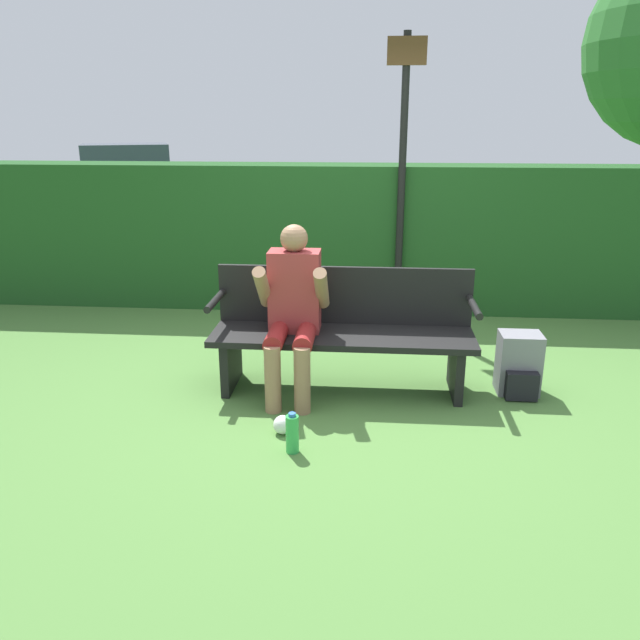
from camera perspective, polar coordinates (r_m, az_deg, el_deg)
ground_plane at (r=4.58m, az=1.99°, el=-6.32°), size 40.00×40.00×0.00m
hedge_back at (r=6.42m, az=3.04°, el=7.57°), size 12.00×0.58×1.45m
park_bench at (r=4.48m, az=2.09°, el=-0.89°), size 1.86×0.52×0.86m
person_seated at (r=4.33m, az=-2.49°, el=1.34°), size 0.49×0.61×1.19m
backpack at (r=4.66m, az=17.72°, el=-3.97°), size 0.29×0.31×0.44m
water_bottle at (r=3.72m, az=-2.55°, el=-10.33°), size 0.08×0.08×0.25m
signpost at (r=6.00m, az=7.54°, el=13.78°), size 0.35×0.09×2.61m
parked_car at (r=16.80m, az=-17.23°, el=12.87°), size 4.60×3.12×1.26m
litter_crumple at (r=3.96m, az=-3.43°, el=-9.53°), size 0.12×0.12×0.12m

